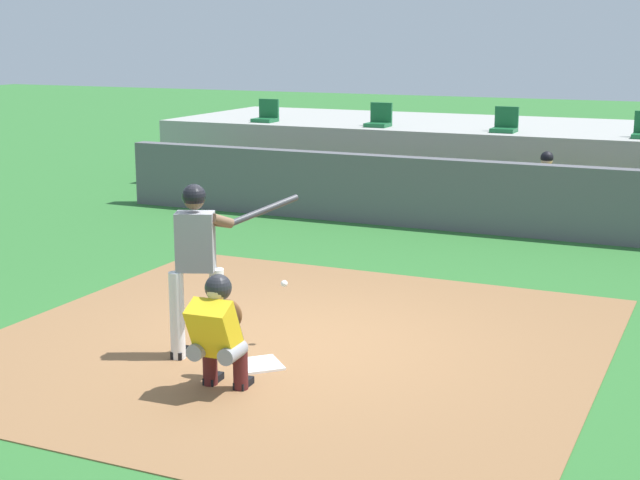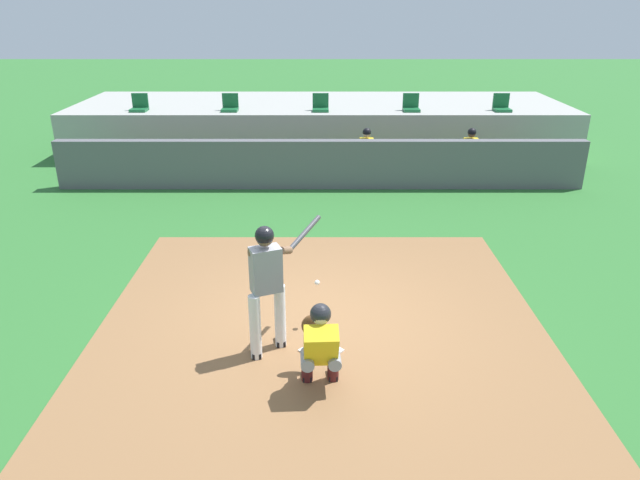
% 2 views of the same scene
% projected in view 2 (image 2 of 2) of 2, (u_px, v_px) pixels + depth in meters
% --- Properties ---
extents(ground_plane, '(80.00, 80.00, 0.00)m').
position_uv_depth(ground_plane, '(320.00, 321.00, 8.46)').
color(ground_plane, '#2D6B2D').
extents(dirt_infield, '(6.40, 6.40, 0.01)m').
position_uv_depth(dirt_infield, '(320.00, 321.00, 8.46)').
color(dirt_infield, olive).
rests_on(dirt_infield, ground).
extents(home_plate, '(0.62, 0.62, 0.02)m').
position_uv_depth(home_plate, '(320.00, 350.00, 7.71)').
color(home_plate, white).
rests_on(home_plate, dirt_infield).
extents(batter_at_plate, '(0.94, 1.21, 1.80)m').
position_uv_depth(batter_at_plate, '(267.00, 282.00, 7.35)').
color(batter_at_plate, silver).
rests_on(batter_at_plate, ground).
extents(catcher_crouched, '(0.50, 1.80, 1.13)m').
position_uv_depth(catcher_crouched, '(319.00, 343.00, 6.83)').
color(catcher_crouched, gray).
rests_on(catcher_crouched, ground).
extents(dugout_wall, '(13.00, 0.30, 1.20)m').
position_uv_depth(dugout_wall, '(320.00, 164.00, 14.22)').
color(dugout_wall, '#59595E').
rests_on(dugout_wall, ground).
extents(dugout_bench, '(11.80, 0.44, 0.45)m').
position_uv_depth(dugout_bench, '(319.00, 168.00, 15.29)').
color(dugout_bench, olive).
rests_on(dugout_bench, ground).
extents(dugout_player_0, '(0.49, 0.70, 1.30)m').
position_uv_depth(dugout_player_0, '(365.00, 153.00, 14.98)').
color(dugout_player_0, '#939399').
rests_on(dugout_player_0, ground).
extents(dugout_player_1, '(0.49, 0.70, 1.30)m').
position_uv_depth(dugout_player_1, '(470.00, 153.00, 14.98)').
color(dugout_player_1, '#939399').
rests_on(dugout_player_1, ground).
extents(stands_platform, '(15.00, 4.40, 1.40)m').
position_uv_depth(stands_platform, '(319.00, 124.00, 18.24)').
color(stands_platform, '#9E9E99').
rests_on(stands_platform, ground).
extents(stadium_seat_0, '(0.46, 0.46, 0.48)m').
position_uv_depth(stadium_seat_0, '(138.00, 106.00, 16.51)').
color(stadium_seat_0, '#196033').
rests_on(stadium_seat_0, stands_platform).
extents(stadium_seat_1, '(0.46, 0.46, 0.48)m').
position_uv_depth(stadium_seat_1, '(229.00, 106.00, 16.51)').
color(stadium_seat_1, '#196033').
rests_on(stadium_seat_1, stands_platform).
extents(stadium_seat_2, '(0.46, 0.46, 0.48)m').
position_uv_depth(stadium_seat_2, '(319.00, 106.00, 16.52)').
color(stadium_seat_2, '#196033').
rests_on(stadium_seat_2, stands_platform).
extents(stadium_seat_3, '(0.46, 0.46, 0.48)m').
position_uv_depth(stadium_seat_3, '(410.00, 106.00, 16.52)').
color(stadium_seat_3, '#196033').
rests_on(stadium_seat_3, stands_platform).
extents(stadium_seat_4, '(0.46, 0.46, 0.48)m').
position_uv_depth(stadium_seat_4, '(500.00, 106.00, 16.53)').
color(stadium_seat_4, '#196033').
rests_on(stadium_seat_4, stands_platform).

